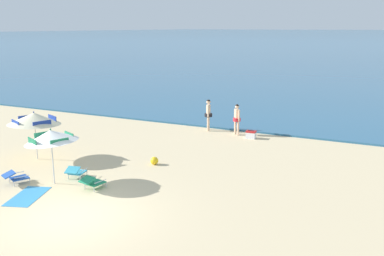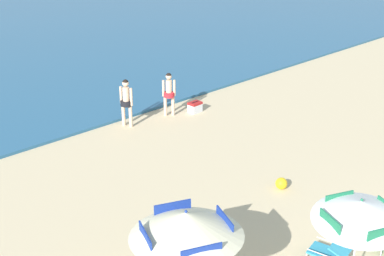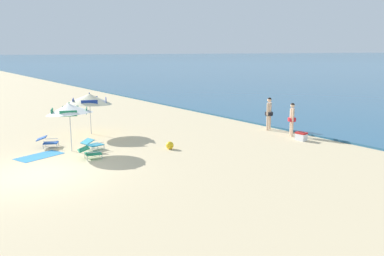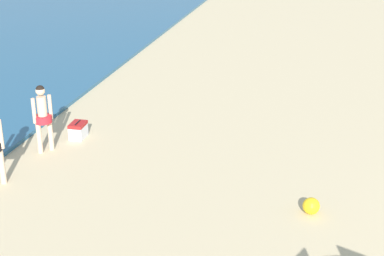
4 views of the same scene
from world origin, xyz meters
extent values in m
cylinder|color=beige|center=(-0.65, 12.03, 0.43)|extent=(0.12, 0.12, 0.85)
cylinder|color=beige|center=(-0.63, 11.97, 1.14)|extent=(0.09, 0.09, 0.64)
cylinder|color=beige|center=(1.17, 11.83, 0.41)|extent=(0.12, 0.12, 0.81)
cylinder|color=beige|center=(0.95, 12.01, 0.41)|extent=(0.12, 0.12, 0.81)
cylinder|color=red|center=(1.06, 11.92, 0.83)|extent=(0.41, 0.41, 0.17)
cylinder|color=beige|center=(1.06, 11.92, 1.10)|extent=(0.22, 0.22, 0.57)
cylinder|color=beige|center=(1.22, 11.80, 1.08)|extent=(0.09, 0.09, 0.61)
cylinder|color=beige|center=(0.90, 12.05, 1.08)|extent=(0.09, 0.09, 0.61)
sphere|color=beige|center=(1.06, 11.92, 1.53)|extent=(0.22, 0.22, 0.22)
sphere|color=black|center=(1.06, 11.92, 1.56)|extent=(0.20, 0.20, 0.20)
cube|color=white|center=(2.00, 11.51, 0.16)|extent=(0.50, 0.36, 0.32)
cube|color=red|center=(2.00, 11.51, 0.36)|extent=(0.51, 0.37, 0.08)
cylinder|color=black|center=(2.00, 11.51, 0.42)|extent=(0.34, 0.04, 0.02)
sphere|color=yellow|center=(-0.27, 5.58, 0.17)|extent=(0.33, 0.33, 0.33)
camera|label=1|loc=(8.67, -9.27, 5.65)|focal=40.37mm
camera|label=2|loc=(-11.09, -2.36, 7.48)|focal=50.35mm
camera|label=3|loc=(13.56, -3.27, 4.19)|focal=36.55mm
camera|label=4|loc=(-10.39, 5.33, 5.91)|focal=54.78mm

